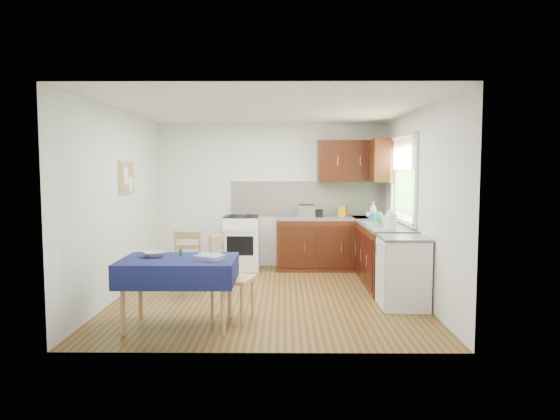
{
  "coord_description": "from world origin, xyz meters",
  "views": [
    {
      "loc": [
        0.22,
        -6.63,
        1.72
      ],
      "look_at": [
        0.17,
        0.23,
        1.15
      ],
      "focal_mm": 32.0,
      "sensor_mm": 36.0,
      "label": 1
    }
  ],
  "objects_px": {
    "toaster": "(306,211)",
    "kettle": "(391,221)",
    "chair_far": "(190,261)",
    "dish_rack": "(381,223)",
    "chair_near": "(228,274)",
    "sandwich_press": "(314,212)",
    "dining_table": "(179,268)"
  },
  "relations": [
    {
      "from": "sandwich_press",
      "to": "kettle",
      "type": "xyz_separation_m",
      "value": [
        0.93,
        -1.78,
        0.04
      ]
    },
    {
      "from": "dining_table",
      "to": "kettle",
      "type": "height_order",
      "value": "kettle"
    },
    {
      "from": "chair_far",
      "to": "chair_near",
      "type": "bearing_deg",
      "value": 123.2
    },
    {
      "from": "dish_rack",
      "to": "kettle",
      "type": "relative_size",
      "value": 1.48
    },
    {
      "from": "chair_far",
      "to": "dish_rack",
      "type": "relative_size",
      "value": 2.26
    },
    {
      "from": "sandwich_press",
      "to": "dish_rack",
      "type": "bearing_deg",
      "value": -47.01
    },
    {
      "from": "chair_far",
      "to": "sandwich_press",
      "type": "distance_m",
      "value": 2.63
    },
    {
      "from": "dining_table",
      "to": "sandwich_press",
      "type": "bearing_deg",
      "value": 46.7
    },
    {
      "from": "chair_near",
      "to": "sandwich_press",
      "type": "bearing_deg",
      "value": -6.02
    },
    {
      "from": "dish_rack",
      "to": "chair_near",
      "type": "bearing_deg",
      "value": -136.24
    },
    {
      "from": "chair_near",
      "to": "toaster",
      "type": "xyz_separation_m",
      "value": [
        1.01,
        2.79,
        0.48
      ]
    },
    {
      "from": "chair_far",
      "to": "kettle",
      "type": "relative_size",
      "value": 3.35
    },
    {
      "from": "chair_near",
      "to": "chair_far",
      "type": "bearing_deg",
      "value": 47.42
    },
    {
      "from": "chair_far",
      "to": "toaster",
      "type": "distance_m",
      "value": 2.47
    },
    {
      "from": "kettle",
      "to": "sandwich_press",
      "type": "bearing_deg",
      "value": 117.61
    },
    {
      "from": "kettle",
      "to": "toaster",
      "type": "bearing_deg",
      "value": 122.32
    },
    {
      "from": "dining_table",
      "to": "sandwich_press",
      "type": "distance_m",
      "value": 3.57
    },
    {
      "from": "kettle",
      "to": "dining_table",
      "type": "bearing_deg",
      "value": -152.05
    },
    {
      "from": "chair_near",
      "to": "dining_table",
      "type": "bearing_deg",
      "value": 132.93
    },
    {
      "from": "dining_table",
      "to": "dish_rack",
      "type": "height_order",
      "value": "dish_rack"
    },
    {
      "from": "toaster",
      "to": "dish_rack",
      "type": "relative_size",
      "value": 0.72
    },
    {
      "from": "dining_table",
      "to": "chair_far",
      "type": "bearing_deg",
      "value": 79.76
    },
    {
      "from": "chair_far",
      "to": "chair_near",
      "type": "distance_m",
      "value": 1.2
    },
    {
      "from": "dining_table",
      "to": "toaster",
      "type": "distance_m",
      "value": 3.43
    },
    {
      "from": "toaster",
      "to": "chair_far",
      "type": "bearing_deg",
      "value": -151.74
    },
    {
      "from": "toaster",
      "to": "kettle",
      "type": "distance_m",
      "value": 1.99
    },
    {
      "from": "sandwich_press",
      "to": "dining_table",
      "type": "bearing_deg",
      "value": -111.13
    },
    {
      "from": "toaster",
      "to": "kettle",
      "type": "bearing_deg",
      "value": -76.56
    },
    {
      "from": "toaster",
      "to": "dish_rack",
      "type": "distance_m",
      "value": 1.53
    },
    {
      "from": "chair_near",
      "to": "kettle",
      "type": "bearing_deg",
      "value": -46.25
    },
    {
      "from": "chair_far",
      "to": "toaster",
      "type": "height_order",
      "value": "toaster"
    },
    {
      "from": "chair_near",
      "to": "sandwich_press",
      "type": "relative_size",
      "value": 3.36
    }
  ]
}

